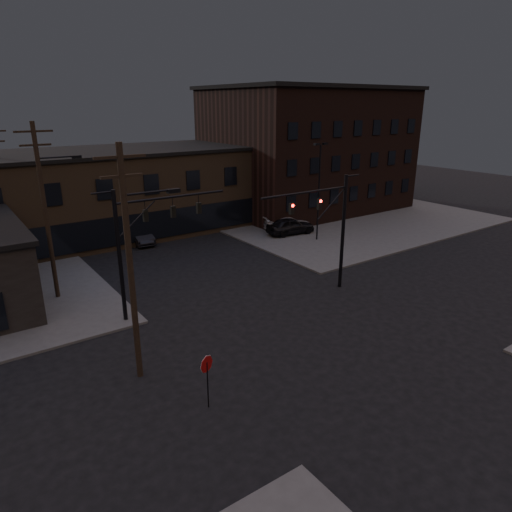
{
  "coord_description": "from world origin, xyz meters",
  "views": [
    {
      "loc": [
        -15.96,
        -16.78,
        12.47
      ],
      "look_at": [
        -0.45,
        5.09,
        3.5
      ],
      "focal_mm": 32.0,
      "sensor_mm": 36.0,
      "label": 1
    }
  ],
  "objects_px": {
    "traffic_signal_near": "(332,222)",
    "traffic_signal_far": "(140,238)",
    "parked_car_lot_b": "(288,224)",
    "car_crossing": "(140,235)",
    "parked_car_lot_a": "(290,226)",
    "stop_sign": "(207,370)"
  },
  "relations": [
    {
      "from": "parked_car_lot_b",
      "to": "car_crossing",
      "type": "distance_m",
      "value": 14.72
    },
    {
      "from": "traffic_signal_far",
      "to": "parked_car_lot_a",
      "type": "distance_m",
      "value": 21.27
    },
    {
      "from": "parked_car_lot_b",
      "to": "traffic_signal_near",
      "type": "bearing_deg",
      "value": 173.35
    },
    {
      "from": "car_crossing",
      "to": "traffic_signal_near",
      "type": "bearing_deg",
      "value": -66.09
    },
    {
      "from": "traffic_signal_near",
      "to": "stop_sign",
      "type": "xyz_separation_m",
      "value": [
        -13.36,
        -6.49,
        -3.09
      ]
    },
    {
      "from": "stop_sign",
      "to": "car_crossing",
      "type": "distance_m",
      "value": 26.09
    },
    {
      "from": "stop_sign",
      "to": "car_crossing",
      "type": "relative_size",
      "value": 0.53
    },
    {
      "from": "stop_sign",
      "to": "parked_car_lot_b",
      "type": "height_order",
      "value": "stop_sign"
    },
    {
      "from": "stop_sign",
      "to": "parked_car_lot_a",
      "type": "height_order",
      "value": "stop_sign"
    },
    {
      "from": "traffic_signal_far",
      "to": "stop_sign",
      "type": "distance_m",
      "value": 10.55
    },
    {
      "from": "parked_car_lot_a",
      "to": "car_crossing",
      "type": "xyz_separation_m",
      "value": [
        -13.19,
        6.18,
        -0.22
      ]
    },
    {
      "from": "traffic_signal_far",
      "to": "parked_car_lot_b",
      "type": "distance_m",
      "value": 22.4
    },
    {
      "from": "traffic_signal_far",
      "to": "car_crossing",
      "type": "xyz_separation_m",
      "value": [
        5.68,
        15.13,
        -4.25
      ]
    },
    {
      "from": "traffic_signal_near",
      "to": "stop_sign",
      "type": "relative_size",
      "value": 3.23
    },
    {
      "from": "traffic_signal_near",
      "to": "traffic_signal_far",
      "type": "height_order",
      "value": "same"
    },
    {
      "from": "parked_car_lot_b",
      "to": "traffic_signal_far",
      "type": "bearing_deg",
      "value": 139.47
    },
    {
      "from": "parked_car_lot_a",
      "to": "car_crossing",
      "type": "height_order",
      "value": "parked_car_lot_a"
    },
    {
      "from": "parked_car_lot_a",
      "to": "parked_car_lot_b",
      "type": "distance_m",
      "value": 1.38
    },
    {
      "from": "traffic_signal_far",
      "to": "stop_sign",
      "type": "xyz_separation_m",
      "value": [
        -1.28,
        -9.99,
        -3.17
      ]
    },
    {
      "from": "traffic_signal_far",
      "to": "traffic_signal_near",
      "type": "bearing_deg",
      "value": -16.17
    },
    {
      "from": "traffic_signal_near",
      "to": "parked_car_lot_b",
      "type": "height_order",
      "value": "traffic_signal_near"
    },
    {
      "from": "traffic_signal_near",
      "to": "traffic_signal_far",
      "type": "xyz_separation_m",
      "value": [
        -12.07,
        3.5,
        0.08
      ]
    }
  ]
}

